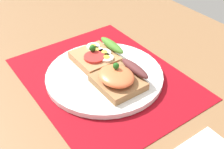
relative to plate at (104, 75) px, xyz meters
The scene contains 5 objects.
ground_plane 2.52cm from the plate, ahead, with size 120.00×90.00×3.20cm, color brown.
placemat 0.77cm from the plate, ahead, with size 41.37×32.50×0.30cm, color maroon.
plate is the anchor object (origin of this frame).
sandwich_egg_tomato 5.82cm from the plate, 162.59° to the left, with size 10.08×10.67×4.10cm.
sandwich_salmon 5.82cm from the plate, ahead, with size 10.24×10.43×5.36cm.
Camera 1 is at (44.12, -29.36, 41.72)cm, focal length 46.53 mm.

